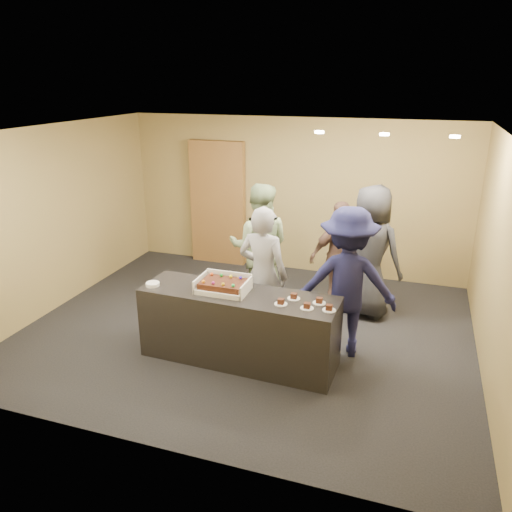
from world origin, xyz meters
name	(u,v)px	position (x,y,z in m)	size (l,w,h in m)	color
room	(247,237)	(0.00, 0.00, 1.35)	(6.04, 6.00, 2.70)	black
serving_counter	(239,327)	(0.16, -0.77, 0.45)	(2.40, 0.70, 0.90)	black
storage_cabinet	(218,203)	(-1.42, 2.41, 1.13)	(1.03, 0.15, 2.27)	brown
cake_box	(224,287)	(-0.03, -0.75, 0.94)	(0.61, 0.42, 0.18)	white
sheet_cake	(223,284)	(-0.03, -0.77, 1.00)	(0.52, 0.36, 0.11)	#33160B
plate_stack	(153,284)	(-0.92, -0.89, 0.92)	(0.17, 0.17, 0.04)	white
slice_a	(281,302)	(0.73, -0.90, 0.92)	(0.15, 0.15, 0.07)	white
slice_b	(294,297)	(0.83, -0.71, 0.92)	(0.15, 0.15, 0.07)	white
slice_c	(307,307)	(1.03, -0.92, 0.92)	(0.15, 0.15, 0.07)	white
slice_d	(319,301)	(1.13, -0.74, 0.92)	(0.15, 0.15, 0.07)	white
slice_e	(329,308)	(1.27, -0.89, 0.92)	(0.15, 0.15, 0.07)	white
person_server_grey	(263,275)	(0.28, -0.16, 0.91)	(0.67, 0.44, 1.83)	gray
person_sage_man	(260,247)	(-0.09, 0.80, 0.95)	(0.92, 0.72, 1.90)	#91A97A
person_navy_man	(347,283)	(1.36, -0.16, 0.95)	(1.23, 0.71, 1.90)	#161740
person_brown_extra	(341,256)	(1.07, 1.13, 0.83)	(0.97, 0.40, 1.65)	brown
person_dark_suit	(370,252)	(1.50, 1.04, 0.97)	(0.95, 0.62, 1.94)	#252529
ceiling_spotlights	(384,134)	(1.60, 0.50, 2.67)	(1.72, 0.12, 0.03)	#FFEAC6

